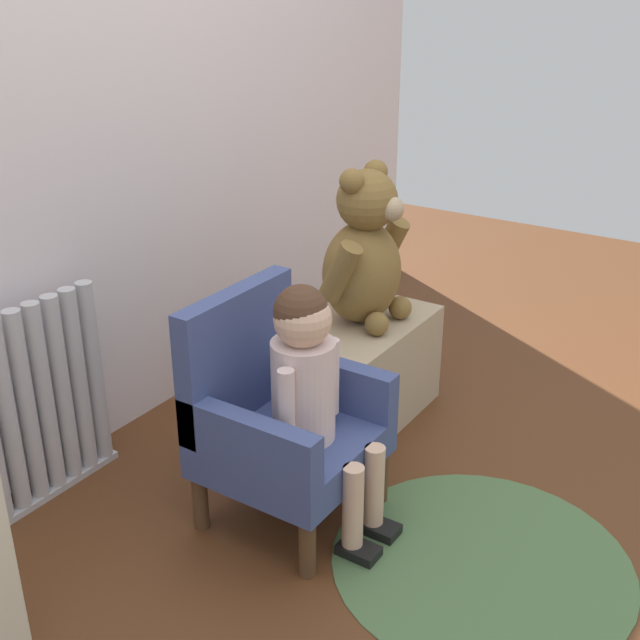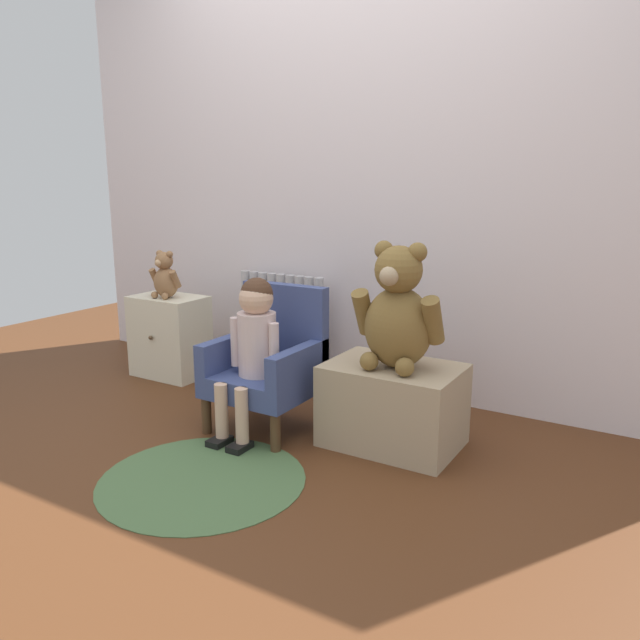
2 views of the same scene
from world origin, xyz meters
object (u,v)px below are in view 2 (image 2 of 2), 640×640
(small_dresser, at_px, (170,336))
(large_teddy_bear, at_px, (398,313))
(child_armchair, at_px, (269,362))
(floor_rug, at_px, (202,479))
(low_bench, at_px, (393,405))
(child_figure, at_px, (254,335))
(radiator, at_px, (281,327))
(small_teddy_bear, at_px, (165,277))

(small_dresser, distance_m, large_teddy_bear, 1.58)
(large_teddy_bear, bearing_deg, small_dresser, 171.12)
(child_armchair, xyz_separation_m, floor_rug, (0.10, -0.58, -0.30))
(child_armchair, bearing_deg, large_teddy_bear, 7.44)
(child_armchair, bearing_deg, low_bench, 9.45)
(low_bench, bearing_deg, child_figure, -160.23)
(radiator, distance_m, floor_rug, 1.30)
(large_teddy_bear, bearing_deg, low_bench, 137.00)
(small_dresser, relative_size, small_teddy_bear, 1.75)
(child_armchair, bearing_deg, small_teddy_bear, 162.67)
(large_teddy_bear, bearing_deg, child_armchair, -172.56)
(large_teddy_bear, xyz_separation_m, small_teddy_bear, (-1.50, 0.21, -0.00))
(small_dresser, height_order, large_teddy_bear, large_teddy_bear)
(radiator, relative_size, small_dresser, 1.29)
(radiator, relative_size, floor_rug, 0.76)
(child_armchair, height_order, low_bench, child_armchair)
(child_figure, relative_size, small_teddy_bear, 2.65)
(small_dresser, xyz_separation_m, child_armchair, (0.93, -0.32, 0.07))
(child_armchair, distance_m, low_bench, 0.60)
(radiator, xyz_separation_m, small_dresser, (-0.58, -0.29, -0.07))
(child_armchair, xyz_separation_m, child_figure, (-0.00, -0.11, 0.15))
(low_bench, distance_m, small_teddy_bear, 1.55)
(child_armchair, height_order, large_teddy_bear, large_teddy_bear)
(child_figure, bearing_deg, small_teddy_bear, 156.56)
(child_armchair, xyz_separation_m, large_teddy_bear, (0.59, 0.08, 0.28))
(child_armchair, relative_size, small_teddy_bear, 2.43)
(radiator, xyz_separation_m, low_bench, (0.92, -0.51, -0.12))
(child_armchair, height_order, child_figure, child_figure)
(small_dresser, distance_m, child_armchair, 0.99)
(small_dresser, height_order, floor_rug, small_dresser)
(low_bench, relative_size, small_teddy_bear, 2.10)
(radiator, xyz_separation_m, floor_rug, (0.45, -1.18, -0.29))
(low_bench, bearing_deg, child_armchair, -170.55)
(radiator, relative_size, large_teddy_bear, 1.15)
(child_figure, height_order, low_bench, child_figure)
(radiator, relative_size, low_bench, 1.08)
(child_figure, height_order, floor_rug, child_figure)
(child_figure, relative_size, low_bench, 1.26)
(child_armchair, bearing_deg, radiator, 120.15)
(small_teddy_bear, relative_size, floor_rug, 0.34)
(low_bench, bearing_deg, small_teddy_bear, 172.77)
(floor_rug, bearing_deg, child_figure, 101.81)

